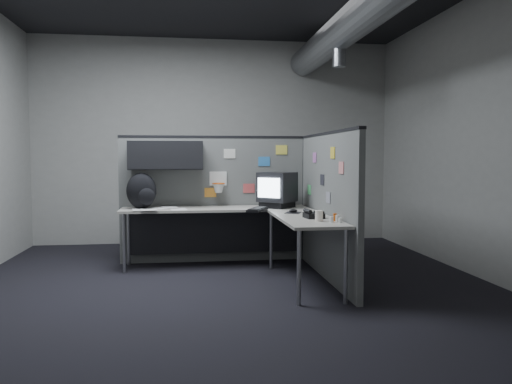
{
  "coord_description": "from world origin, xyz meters",
  "views": [
    {
      "loc": [
        -0.43,
        -5.16,
        1.35
      ],
      "look_at": [
        0.32,
        0.35,
        0.97
      ],
      "focal_mm": 35.0,
      "sensor_mm": 36.0,
      "label": 1
    }
  ],
  "objects": [
    {
      "name": "phone",
      "position": [
        0.84,
        -0.2,
        0.76
      ],
      "size": [
        0.2,
        0.21,
        0.09
      ],
      "rotation": [
        0.0,
        0.0,
        -0.07
      ],
      "color": "black",
      "rests_on": "desk"
    },
    {
      "name": "mouse",
      "position": [
        0.73,
        0.3,
        0.74
      ],
      "size": [
        0.23,
        0.25,
        0.04
      ],
      "rotation": [
        0.0,
        0.0,
        0.37
      ],
      "color": "black",
      "rests_on": "desk"
    },
    {
      "name": "partition_back",
      "position": [
        -0.25,
        1.23,
        1.0
      ],
      "size": [
        2.44,
        0.42,
        1.63
      ],
      "color": "#5C5D5B",
      "rests_on": "ground"
    },
    {
      "name": "monitor",
      "position": [
        0.66,
        0.92,
        0.96
      ],
      "size": [
        0.54,
        0.54,
        0.44
      ],
      "rotation": [
        0.0,
        0.0,
        0.09
      ],
      "color": "black",
      "rests_on": "desk"
    },
    {
      "name": "bottles",
      "position": [
        0.98,
        -0.52,
        0.76
      ],
      "size": [
        0.12,
        0.17,
        0.08
      ],
      "rotation": [
        0.0,
        0.0,
        -0.35
      ],
      "color": "silver",
      "rests_on": "desk"
    },
    {
      "name": "keyboard",
      "position": [
        0.37,
        0.57,
        0.75
      ],
      "size": [
        0.31,
        0.42,
        0.04
      ],
      "rotation": [
        0.0,
        0.0,
        0.33
      ],
      "color": "black",
      "rests_on": "desk"
    },
    {
      "name": "room",
      "position": [
        0.56,
        0.0,
        2.1
      ],
      "size": [
        5.62,
        5.62,
        3.22
      ],
      "color": "black",
      "rests_on": "ground"
    },
    {
      "name": "backpack",
      "position": [
        -0.99,
        0.96,
        0.94
      ],
      "size": [
        0.4,
        0.36,
        0.44
      ],
      "rotation": [
        0.0,
        0.0,
        0.17
      ],
      "color": "black",
      "rests_on": "desk"
    },
    {
      "name": "partition_right",
      "position": [
        1.1,
        0.22,
        0.82
      ],
      "size": [
        0.07,
        2.23,
        1.63
      ],
      "color": "#5C5D5B",
      "rests_on": "ground"
    },
    {
      "name": "papers",
      "position": [
        -0.78,
        0.89,
        0.74
      ],
      "size": [
        0.67,
        0.53,
        0.01
      ],
      "rotation": [
        0.0,
        0.0,
        0.14
      ],
      "color": "white",
      "rests_on": "desk"
    },
    {
      "name": "cup",
      "position": [
        0.83,
        -0.45,
        0.78
      ],
      "size": [
        0.08,
        0.08,
        0.1
      ],
      "primitive_type": "cylinder",
      "rotation": [
        0.0,
        0.0,
        -0.08
      ],
      "color": "white",
      "rests_on": "desk"
    },
    {
      "name": "desk",
      "position": [
        0.15,
        0.7,
        0.61
      ],
      "size": [
        2.31,
        2.11,
        0.73
      ],
      "color": "#A6A296",
      "rests_on": "ground"
    }
  ]
}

